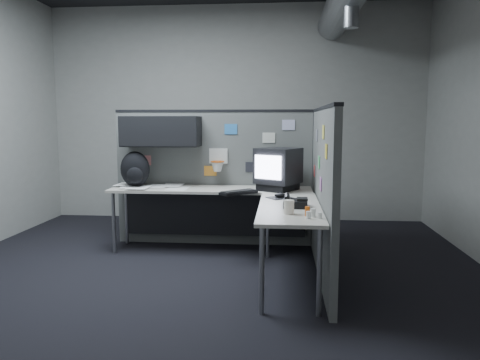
# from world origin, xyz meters

# --- Properties ---
(room) EXTENTS (5.62, 5.62, 3.22)m
(room) POSITION_xyz_m (0.56, 0.00, 2.10)
(room) COLOR black
(room) RESTS_ON ground
(partition_back) EXTENTS (2.44, 0.42, 1.63)m
(partition_back) POSITION_xyz_m (-0.25, 1.23, 1.00)
(partition_back) COLOR #5B5D5B
(partition_back) RESTS_ON ground
(partition_right) EXTENTS (0.07, 2.23, 1.63)m
(partition_right) POSITION_xyz_m (1.10, 0.22, 0.82)
(partition_right) COLOR #5B5D5B
(partition_right) RESTS_ON ground
(desk) EXTENTS (2.31, 2.11, 0.73)m
(desk) POSITION_xyz_m (0.15, 0.70, 0.61)
(desk) COLOR beige
(desk) RESTS_ON ground
(monitor) EXTENTS (0.56, 0.56, 0.47)m
(monitor) POSITION_xyz_m (0.67, 0.91, 0.97)
(monitor) COLOR black
(monitor) RESTS_ON desk
(keyboard) EXTENTS (0.41, 0.38, 0.04)m
(keyboard) POSITION_xyz_m (0.25, 0.60, 0.75)
(keyboard) COLOR black
(keyboard) RESTS_ON desk
(mouse) EXTENTS (0.29, 0.28, 0.05)m
(mouse) POSITION_xyz_m (0.69, 0.37, 0.75)
(mouse) COLOR black
(mouse) RESTS_ON desk
(phone) EXTENTS (0.22, 0.24, 0.11)m
(phone) POSITION_xyz_m (0.82, -0.11, 0.77)
(phone) COLOR black
(phone) RESTS_ON desk
(bottles) EXTENTS (0.14, 0.15, 0.08)m
(bottles) POSITION_xyz_m (0.94, -0.56, 0.76)
(bottles) COLOR silver
(bottles) RESTS_ON desk
(cup) EXTENTS (0.10, 0.10, 0.12)m
(cup) POSITION_xyz_m (0.77, -0.44, 0.79)
(cup) COLOR silver
(cup) RESTS_ON desk
(papers) EXTENTS (0.89, 0.58, 0.02)m
(papers) POSITION_xyz_m (-0.81, 1.01, 0.74)
(papers) COLOR white
(papers) RESTS_ON desk
(backpack) EXTENTS (0.36, 0.33, 0.42)m
(backpack) POSITION_xyz_m (-0.99, 0.99, 0.93)
(backpack) COLOR black
(backpack) RESTS_ON desk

